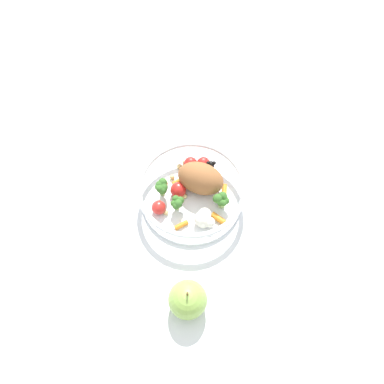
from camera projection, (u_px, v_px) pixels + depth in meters
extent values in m
plane|color=white|center=(193.00, 202.00, 0.79)|extent=(2.40, 2.40, 0.00)
cylinder|color=white|center=(192.00, 198.00, 0.79)|extent=(0.21, 0.21, 0.01)
torus|color=white|center=(192.00, 187.00, 0.75)|extent=(0.22, 0.22, 0.01)
ellipsoid|color=#935B33|center=(201.00, 178.00, 0.77)|extent=(0.11, 0.12, 0.06)
cylinder|color=#8EB766|center=(222.00, 204.00, 0.77)|extent=(0.01, 0.01, 0.02)
sphere|color=#386B28|center=(224.00, 197.00, 0.75)|extent=(0.01, 0.01, 0.01)
sphere|color=#386B28|center=(223.00, 196.00, 0.75)|extent=(0.02, 0.02, 0.02)
sphere|color=#386B28|center=(220.00, 197.00, 0.75)|extent=(0.02, 0.02, 0.02)
sphere|color=#386B28|center=(218.00, 199.00, 0.75)|extent=(0.02, 0.02, 0.02)
sphere|color=#386B28|center=(221.00, 202.00, 0.75)|extent=(0.02, 0.02, 0.02)
sphere|color=#386B28|center=(224.00, 203.00, 0.75)|extent=(0.01, 0.01, 0.01)
sphere|color=#386B28|center=(226.00, 201.00, 0.75)|extent=(0.02, 0.02, 0.02)
cylinder|color=#8EB766|center=(177.00, 207.00, 0.77)|extent=(0.01, 0.01, 0.02)
sphere|color=#386B28|center=(181.00, 201.00, 0.75)|extent=(0.02, 0.02, 0.02)
sphere|color=#386B28|center=(176.00, 199.00, 0.75)|extent=(0.01, 0.01, 0.01)
sphere|color=#386B28|center=(173.00, 202.00, 0.75)|extent=(0.01, 0.01, 0.01)
sphere|color=#386B28|center=(176.00, 206.00, 0.75)|extent=(0.01, 0.01, 0.01)
sphere|color=#386B28|center=(178.00, 203.00, 0.75)|extent=(0.02, 0.02, 0.02)
cylinder|color=#8EB766|center=(162.00, 192.00, 0.78)|extent=(0.01, 0.01, 0.02)
sphere|color=#386B28|center=(163.00, 186.00, 0.76)|extent=(0.02, 0.02, 0.02)
sphere|color=#386B28|center=(163.00, 182.00, 0.77)|extent=(0.02, 0.02, 0.02)
sphere|color=#386B28|center=(160.00, 185.00, 0.76)|extent=(0.02, 0.02, 0.02)
sphere|color=#386B28|center=(158.00, 187.00, 0.76)|extent=(0.01, 0.01, 0.01)
sphere|color=#386B28|center=(160.00, 189.00, 0.76)|extent=(0.02, 0.02, 0.02)
sphere|color=#386B28|center=(162.00, 190.00, 0.76)|extent=(0.02, 0.02, 0.02)
sphere|color=#386B28|center=(164.00, 188.00, 0.76)|extent=(0.02, 0.02, 0.02)
sphere|color=white|center=(204.00, 219.00, 0.74)|extent=(0.02, 0.02, 0.02)
sphere|color=white|center=(203.00, 215.00, 0.75)|extent=(0.03, 0.03, 0.03)
sphere|color=white|center=(202.00, 219.00, 0.74)|extent=(0.03, 0.03, 0.03)
sphere|color=white|center=(203.00, 220.00, 0.75)|extent=(0.02, 0.02, 0.02)
sphere|color=white|center=(203.00, 221.00, 0.75)|extent=(0.03, 0.03, 0.03)
sphere|color=white|center=(210.00, 222.00, 0.74)|extent=(0.02, 0.02, 0.02)
cube|color=yellow|center=(211.00, 171.00, 0.82)|extent=(0.02, 0.02, 0.00)
cylinder|color=#1933B2|center=(211.00, 168.00, 0.81)|extent=(0.02, 0.02, 0.02)
sphere|color=black|center=(211.00, 164.00, 0.79)|extent=(0.01, 0.01, 0.01)
sphere|color=black|center=(214.00, 163.00, 0.79)|extent=(0.01, 0.01, 0.01)
sphere|color=black|center=(208.00, 163.00, 0.79)|extent=(0.01, 0.01, 0.01)
cylinder|color=orange|center=(181.00, 225.00, 0.75)|extent=(0.03, 0.01, 0.01)
cylinder|color=orange|center=(179.00, 181.00, 0.80)|extent=(0.03, 0.01, 0.01)
cylinder|color=orange|center=(224.00, 190.00, 0.79)|extent=(0.02, 0.03, 0.01)
cylinder|color=orange|center=(218.00, 218.00, 0.76)|extent=(0.02, 0.03, 0.01)
sphere|color=red|center=(191.00, 164.00, 0.81)|extent=(0.03, 0.03, 0.03)
sphere|color=red|center=(159.00, 207.00, 0.76)|extent=(0.03, 0.03, 0.03)
sphere|color=red|center=(203.00, 164.00, 0.81)|extent=(0.03, 0.03, 0.03)
sphere|color=red|center=(178.00, 190.00, 0.78)|extent=(0.03, 0.03, 0.03)
sphere|color=#D1B775|center=(172.00, 177.00, 0.81)|extent=(0.01, 0.01, 0.01)
sphere|color=#D1B775|center=(185.00, 196.00, 0.78)|extent=(0.01, 0.01, 0.01)
sphere|color=#D1B775|center=(183.00, 170.00, 0.81)|extent=(0.01, 0.01, 0.01)
sphere|color=tan|center=(166.00, 183.00, 0.80)|extent=(0.01, 0.01, 0.01)
sphere|color=tan|center=(185.00, 162.00, 0.82)|extent=(0.01, 0.01, 0.01)
sphere|color=#D1B775|center=(165.00, 212.00, 0.77)|extent=(0.01, 0.01, 0.01)
sphere|color=#D1B775|center=(180.00, 166.00, 0.82)|extent=(0.01, 0.01, 0.01)
sphere|color=#8CB74C|center=(188.00, 300.00, 0.66)|extent=(0.07, 0.07, 0.07)
cylinder|color=brown|center=(187.00, 294.00, 0.63)|extent=(0.00, 0.00, 0.01)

